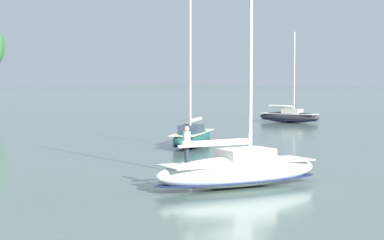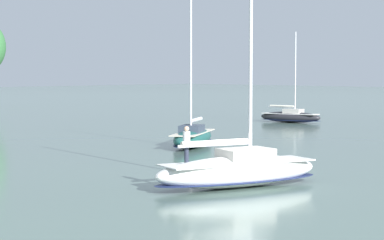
% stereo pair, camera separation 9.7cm
% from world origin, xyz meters
% --- Properties ---
extents(ground_plane, '(400.00, 400.00, 0.00)m').
position_xyz_m(ground_plane, '(0.00, 0.00, 0.00)').
color(ground_plane, slate).
extents(sailboat_main, '(9.01, 4.83, 11.93)m').
position_xyz_m(sailboat_main, '(0.02, -0.00, 0.81)').
color(sailboat_main, white).
rests_on(sailboat_main, ground).
extents(sailboat_moored_near_marina, '(7.63, 5.68, 10.45)m').
position_xyz_m(sailboat_moored_near_marina, '(11.85, 14.48, 0.71)').
color(sailboat_moored_near_marina, '#194C47').
rests_on(sailboat_moored_near_marina, ground).
extents(sailboat_moored_mid_channel, '(3.23, 7.13, 9.48)m').
position_xyz_m(sailboat_moored_mid_channel, '(36.99, 24.64, 0.65)').
color(sailboat_moored_mid_channel, '#232328').
rests_on(sailboat_moored_mid_channel, ground).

